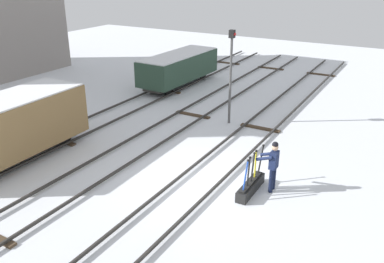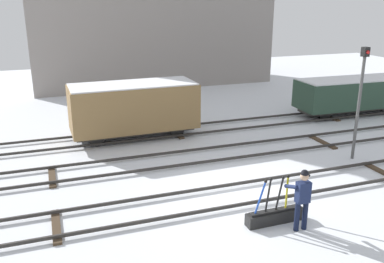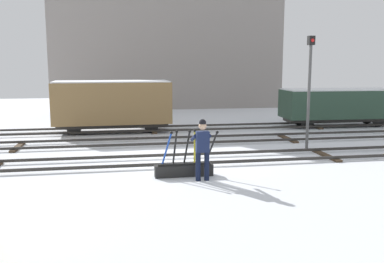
% 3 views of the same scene
% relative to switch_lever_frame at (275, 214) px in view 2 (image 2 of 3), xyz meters
% --- Properties ---
extents(ground_plane, '(60.00, 60.00, 0.00)m').
position_rel_switch_lever_frame_xyz_m(ground_plane, '(-0.21, 1.83, -0.25)').
color(ground_plane, silver).
extents(track_main_line, '(44.00, 1.94, 0.18)m').
position_rel_switch_lever_frame_xyz_m(track_main_line, '(-0.21, 1.83, -0.14)').
color(track_main_line, '#2D2B28').
rests_on(track_main_line, ground_plane).
extents(track_siding_near, '(44.00, 1.94, 0.18)m').
position_rel_switch_lever_frame_xyz_m(track_siding_near, '(-0.21, 5.53, -0.14)').
color(track_siding_near, '#2D2B28').
rests_on(track_siding_near, ground_plane).
extents(track_siding_far, '(44.00, 1.94, 0.18)m').
position_rel_switch_lever_frame_xyz_m(track_siding_far, '(-0.21, 9.06, -0.14)').
color(track_siding_far, '#2D2B28').
rests_on(track_siding_far, ground_plane).
extents(switch_lever_frame, '(1.99, 0.37, 1.45)m').
position_rel_switch_lever_frame_xyz_m(switch_lever_frame, '(0.00, 0.00, 0.00)').
color(switch_lever_frame, black).
rests_on(switch_lever_frame, ground_plane).
extents(rail_worker, '(0.53, 0.69, 1.84)m').
position_rel_switch_lever_frame_xyz_m(rail_worker, '(0.46, -0.57, 0.79)').
color(rail_worker, '#111831').
rests_on(rail_worker, ground_plane).
extents(signal_post, '(0.24, 0.32, 4.52)m').
position_rel_switch_lever_frame_xyz_m(signal_post, '(5.62, 3.45, 2.46)').
color(signal_post, '#4C4C4C').
rests_on(signal_post, ground_plane).
extents(freight_car_mid_siding, '(5.79, 2.40, 2.59)m').
position_rel_switch_lever_frame_xyz_m(freight_car_mid_siding, '(-2.22, 9.06, 1.22)').
color(freight_car_mid_siding, '#2D2B28').
rests_on(freight_car_mid_siding, ground_plane).
extents(freight_car_back_track, '(6.33, 2.30, 2.06)m').
position_rel_switch_lever_frame_xyz_m(freight_car_back_track, '(10.07, 9.06, 0.96)').
color(freight_car_back_track, '#2D2B28').
rests_on(freight_car_back_track, ground_plane).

